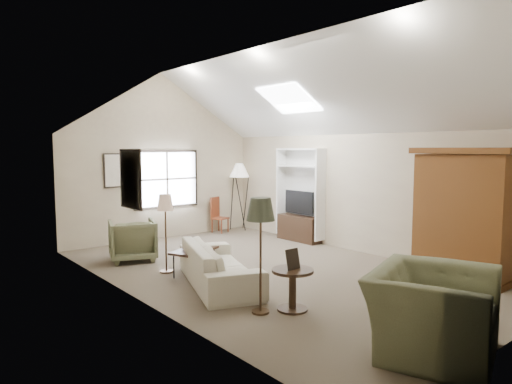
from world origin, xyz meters
TOP-DOWN VIEW (x-y plane):
  - room_shell at (0.00, 0.00)m, footprint 5.01×8.01m
  - window at (0.10, 3.96)m, footprint 1.72×0.08m
  - skylight at (1.30, 0.90)m, footprint 0.80×1.20m
  - wall_art at (-1.88, 1.94)m, footprint 1.97×3.71m
  - armoire at (2.18, -2.40)m, footprint 0.60×1.50m
  - tv_alcove at (2.34, 1.60)m, footprint 0.32×1.30m
  - media_console at (2.32, 1.60)m, footprint 0.34×1.18m
  - tv_panel at (2.32, 1.60)m, footprint 0.05×0.90m
  - sofa at (-1.17, -0.08)m, footprint 1.63×2.44m
  - armchair_near at (-0.83, -3.57)m, footprint 1.70×1.59m
  - armchair_far at (-1.55, 2.33)m, footprint 1.09×1.11m
  - coffee_table at (-1.16, 0.69)m, footprint 1.00×0.80m
  - bowl at (-1.16, 0.69)m, footprint 0.28×0.28m
  - side_table at (-1.07, -1.68)m, footprint 0.73×0.73m
  - side_chair at (1.50, 3.70)m, footprint 0.46×0.46m
  - tripod_lamp at (2.14, 3.70)m, footprint 0.67×0.67m
  - dark_lamp at (-1.47, -1.48)m, footprint 0.49×0.49m
  - tan_lamp at (-1.47, 1.12)m, footprint 0.37×0.37m

SIDE VIEW (x-z plane):
  - coffee_table at x=-1.16m, z-range 0.00..0.45m
  - side_table at x=-1.07m, z-range 0.00..0.57m
  - media_console at x=2.32m, z-range 0.00..0.60m
  - sofa at x=-1.17m, z-range 0.00..0.66m
  - armchair_far at x=-1.55m, z-range 0.00..0.80m
  - armchair_near at x=-0.83m, z-range 0.00..0.90m
  - side_chair at x=1.50m, z-range 0.00..0.93m
  - bowl at x=-1.16m, z-range 0.45..0.50m
  - tan_lamp at x=-1.47m, z-range 0.00..1.42m
  - dark_lamp at x=-1.47m, z-range 0.00..1.59m
  - tripod_lamp at x=2.14m, z-range 0.00..1.83m
  - tv_panel at x=2.32m, z-range 0.65..1.20m
  - armoire at x=2.18m, z-range 0.00..2.20m
  - tv_alcove at x=2.34m, z-range 0.10..2.20m
  - window at x=0.10m, z-range 0.74..2.16m
  - wall_art at x=-1.88m, z-range 1.29..2.17m
  - room_shell at x=0.00m, z-range 1.21..5.21m
  - skylight at x=1.30m, z-range 2.96..3.48m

